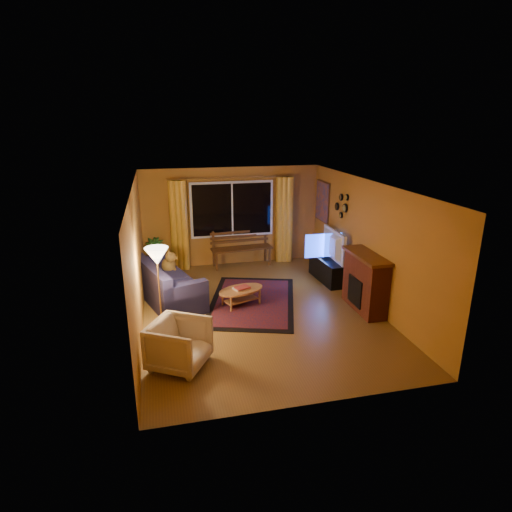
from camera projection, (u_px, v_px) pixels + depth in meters
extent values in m
cube|color=brown|center=(259.00, 311.00, 8.52)|extent=(4.50, 6.00, 0.02)
cube|color=white|center=(260.00, 184.00, 7.74)|extent=(4.50, 6.00, 0.02)
cube|color=#B8772A|center=(232.00, 217.00, 10.92)|extent=(4.50, 0.02, 2.50)
cube|color=#B8772A|center=(137.00, 259.00, 7.64)|extent=(0.02, 6.00, 2.50)
cube|color=#B8772A|center=(368.00, 243.00, 8.62)|extent=(0.02, 6.00, 2.50)
cube|color=black|center=(232.00, 209.00, 10.80)|extent=(2.00, 0.02, 1.30)
cylinder|color=#BF8C3F|center=(232.00, 178.00, 10.51)|extent=(3.20, 0.03, 0.03)
cylinder|color=gold|center=(179.00, 226.00, 10.55)|extent=(0.36, 0.36, 2.24)
cylinder|color=gold|center=(284.00, 220.00, 11.13)|extent=(0.36, 0.36, 2.24)
cube|color=#4F2B0F|center=(242.00, 257.00, 11.03)|extent=(1.59, 0.59, 0.47)
imported|color=#235B1E|center=(154.00, 256.00, 10.50)|extent=(0.59, 0.59, 0.86)
cube|color=#201E42|center=(168.00, 281.00, 8.90)|extent=(1.52, 2.30, 0.86)
imported|color=beige|center=(179.00, 342.00, 6.49)|extent=(1.05, 1.07, 0.83)
cylinder|color=#BF8C3F|center=(159.00, 291.00, 7.39)|extent=(0.33, 0.33, 1.60)
cube|color=maroon|center=(252.00, 301.00, 8.93)|extent=(2.43, 3.08, 0.02)
cylinder|color=#B4743D|center=(241.00, 297.00, 8.71)|extent=(1.25, 1.25, 0.35)
cube|color=black|center=(328.00, 270.00, 10.02)|extent=(0.49, 1.28, 0.52)
imported|color=black|center=(329.00, 245.00, 9.83)|extent=(0.18, 1.20, 0.69)
cube|color=maroon|center=(365.00, 283.00, 8.42)|extent=(0.40, 1.20, 1.10)
cube|color=#D05A0A|center=(322.00, 201.00, 10.75)|extent=(0.04, 0.76, 0.96)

